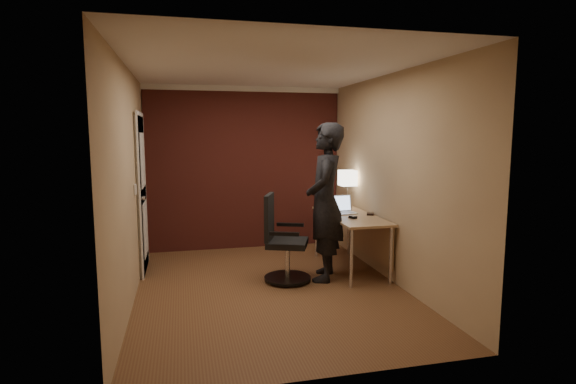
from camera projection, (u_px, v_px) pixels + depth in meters
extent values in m
plane|color=brown|center=(270.00, 288.00, 5.23)|extent=(4.00, 4.00, 0.00)
plane|color=white|center=(269.00, 68.00, 4.91)|extent=(4.00, 4.00, 0.00)
plane|color=tan|center=(245.00, 168.00, 7.00)|extent=(3.00, 0.00, 3.00)
plane|color=tan|center=(324.00, 211.00, 3.14)|extent=(3.00, 0.00, 3.00)
plane|color=tan|center=(129.00, 185.00, 4.72)|extent=(0.00, 4.00, 4.00)
plane|color=tan|center=(391.00, 178.00, 5.41)|extent=(0.00, 4.00, 4.00)
cube|color=maroon|center=(245.00, 168.00, 6.97)|extent=(2.98, 0.06, 2.50)
cube|color=silver|center=(244.00, 89.00, 6.80)|extent=(3.00, 0.08, 0.08)
cube|color=silver|center=(324.00, 33.00, 3.02)|extent=(3.00, 0.08, 0.08)
cube|color=silver|center=(128.00, 67.00, 4.58)|extent=(0.08, 4.00, 0.08)
cube|color=silver|center=(391.00, 76.00, 5.25)|extent=(0.08, 4.00, 0.08)
cube|color=silver|center=(142.00, 195.00, 5.82)|extent=(0.05, 0.82, 2.02)
cube|color=silver|center=(143.00, 195.00, 5.83)|extent=(0.02, 0.92, 2.12)
cylinder|color=silver|center=(143.00, 198.00, 5.51)|extent=(0.05, 0.05, 0.05)
cube|color=silver|center=(135.00, 189.00, 5.17)|extent=(0.02, 0.08, 0.12)
cube|color=tan|center=(350.00, 216.00, 5.89)|extent=(0.60, 1.50, 0.03)
cube|color=tan|center=(370.00, 236.00, 5.99)|extent=(0.02, 1.38, 0.54)
cylinder|color=silver|center=(351.00, 258.00, 5.21)|extent=(0.04, 0.04, 0.70)
cylinder|color=silver|center=(317.00, 233.00, 6.54)|extent=(0.04, 0.04, 0.70)
cylinder|color=silver|center=(391.00, 256.00, 5.32)|extent=(0.04, 0.04, 0.70)
cylinder|color=silver|center=(349.00, 231.00, 6.66)|extent=(0.04, 0.04, 0.70)
cube|color=silver|center=(347.00, 207.00, 6.48)|extent=(0.11, 0.11, 0.01)
cylinder|color=silver|center=(347.00, 196.00, 6.46)|extent=(0.01, 0.01, 0.30)
cube|color=white|center=(348.00, 178.00, 6.43)|extent=(0.22, 0.22, 0.22)
cube|color=silver|center=(343.00, 213.00, 5.97)|extent=(0.35, 0.25, 0.01)
cube|color=silver|center=(340.00, 203.00, 6.07)|extent=(0.33, 0.08, 0.22)
cube|color=#B2CCF2|center=(340.00, 203.00, 6.06)|extent=(0.30, 0.07, 0.19)
cube|color=gray|center=(343.00, 213.00, 5.96)|extent=(0.29, 0.15, 0.00)
cube|color=black|center=(353.00, 217.00, 5.63)|extent=(0.09, 0.11, 0.03)
cube|color=black|center=(370.00, 214.00, 5.88)|extent=(0.13, 0.14, 0.02)
cylinder|color=black|center=(288.00, 278.00, 5.47)|extent=(0.57, 0.57, 0.03)
cylinder|color=silver|center=(288.00, 261.00, 5.45)|extent=(0.06, 0.06, 0.43)
cube|color=black|center=(288.00, 243.00, 5.42)|extent=(0.60, 0.60, 0.07)
cube|color=black|center=(269.00, 217.00, 5.41)|extent=(0.20, 0.42, 0.56)
cube|color=black|center=(290.00, 225.00, 5.65)|extent=(0.34, 0.17, 0.04)
cube|color=black|center=(284.00, 234.00, 5.14)|extent=(0.34, 0.17, 0.04)
imported|color=black|center=(325.00, 202.00, 5.46)|extent=(0.68, 0.82, 1.92)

